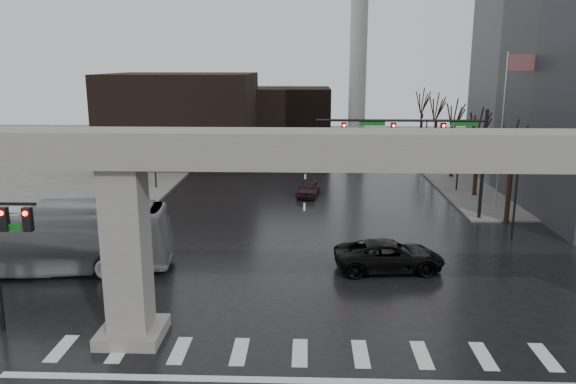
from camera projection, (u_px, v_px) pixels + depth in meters
The scene contains 24 objects.
ground at pixel (300, 340), 23.20m from camera, with size 160.00×160.00×0.00m, color black.
sidewalk_ne at pixel (560, 174), 57.31m from camera, with size 28.00×36.00×0.15m, color slate.
sidewalk_nw at pixel (59, 170), 59.13m from camera, with size 28.00×36.00×0.15m, color slate.
elevated_guideway at pixel (334, 178), 21.59m from camera, with size 48.00×2.60×8.70m.
building_far_left at pixel (182, 118), 63.44m from camera, with size 16.00×14.00×10.00m, color black.
building_far_mid at pixel (291, 119), 72.98m from camera, with size 10.00×10.00×8.00m, color black.
smokestack at pixel (359, 43), 64.74m from camera, with size 3.60×3.60×30.00m.
signal_mast_arm at pixel (431, 140), 39.86m from camera, with size 12.12×0.43×8.00m.
signal_left_pole at pixel (5, 240), 23.19m from camera, with size 2.30×0.30×6.00m.
flagpole_assembly at pixel (507, 112), 42.37m from camera, with size 2.06×0.12×12.00m.
lamp_right_0 at pixel (516, 187), 35.57m from camera, with size 1.22×0.32×5.11m.
lamp_right_1 at pixel (459, 153), 49.19m from camera, with size 1.22×0.32×5.11m.
lamp_right_2 at pixel (426, 133), 62.82m from camera, with size 1.22×0.32×5.11m.
lamp_left_0 at pixel (97, 184), 36.51m from camera, with size 1.22×0.32×5.11m.
lamp_left_1 at pixel (154, 151), 50.14m from camera, with size 1.22×0.32×5.11m.
lamp_left_2 at pixel (187, 132), 63.77m from camera, with size 1.22×0.32×5.11m.
tree_right_0 at pixel (510, 185), 39.59m from camera, with size 1.09×1.58×7.50m.
tree_right_1 at pixel (477, 164), 47.37m from camera, with size 1.09×1.61×7.67m.
tree_right_2 at pixel (453, 149), 55.14m from camera, with size 1.10×1.63×7.85m.
tree_right_3 at pixel (435, 137), 62.91m from camera, with size 1.11×1.66×8.02m.
tree_right_4 at pixel (421, 129), 70.69m from camera, with size 1.12×1.69×8.19m.
pickup_truck at pixel (389, 256), 30.87m from camera, with size 2.76×5.99×1.67m, color black.
city_bus at pixel (44, 238), 30.46m from camera, with size 3.18×13.59×3.79m, color #A7A7AC.
far_car at pixel (309, 188), 48.03m from camera, with size 1.60×3.98×1.36m, color black.
Camera 1 is at (0.25, -21.21, 11.24)m, focal length 35.00 mm.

